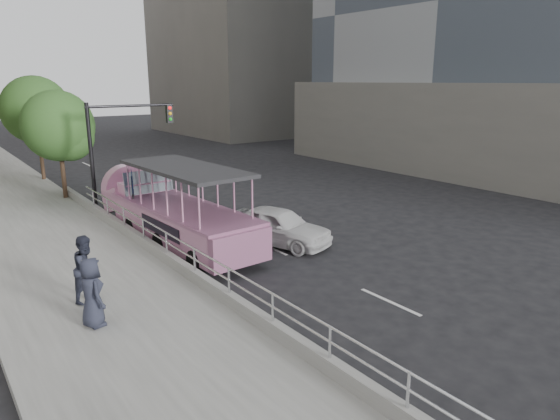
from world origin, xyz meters
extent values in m
plane|color=black|center=(0.00, 0.00, 0.00)|extent=(160.00, 160.00, 0.00)
cube|color=#A4A49F|center=(-5.75, 10.00, 0.15)|extent=(5.50, 80.00, 0.30)
cube|color=#A1A19C|center=(-3.12, 2.00, 0.48)|extent=(0.24, 30.00, 0.36)
cylinder|color=silver|center=(-3.12, -6.00, 1.01)|extent=(0.07, 0.07, 0.70)
cylinder|color=silver|center=(-3.12, -4.00, 1.01)|extent=(0.07, 0.07, 0.70)
cylinder|color=silver|center=(-3.12, -2.00, 1.01)|extent=(0.07, 0.07, 0.70)
cylinder|color=silver|center=(-3.12, 0.00, 1.01)|extent=(0.07, 0.07, 0.70)
cylinder|color=silver|center=(-3.12, 2.00, 1.01)|extent=(0.07, 0.07, 0.70)
cylinder|color=silver|center=(-3.12, 4.00, 1.01)|extent=(0.07, 0.07, 0.70)
cylinder|color=silver|center=(-3.12, 6.00, 1.01)|extent=(0.07, 0.07, 0.70)
cylinder|color=silver|center=(-3.12, 8.00, 1.01)|extent=(0.07, 0.07, 0.70)
cylinder|color=silver|center=(-3.12, 10.00, 1.01)|extent=(0.07, 0.07, 0.70)
cylinder|color=silver|center=(-3.12, 12.00, 1.01)|extent=(0.07, 0.07, 0.70)
cylinder|color=silver|center=(-3.12, 2.00, 1.01)|extent=(0.06, 22.00, 0.06)
cylinder|color=silver|center=(-3.12, 2.00, 1.34)|extent=(0.06, 22.00, 0.06)
cylinder|color=black|center=(-2.46, 3.23, 0.41)|extent=(0.36, 0.83, 0.82)
cylinder|color=black|center=(-0.46, 3.33, 0.41)|extent=(0.36, 0.83, 0.82)
cylinder|color=black|center=(-2.59, 5.77, 0.41)|extent=(0.36, 0.83, 0.82)
cylinder|color=black|center=(-0.59, 5.87, 0.41)|extent=(0.36, 0.83, 0.82)
cylinder|color=black|center=(-2.71, 8.31, 0.41)|extent=(0.36, 0.83, 0.82)
cylinder|color=black|center=(-0.72, 8.41, 0.41)|extent=(0.36, 0.83, 0.82)
cube|color=#BF799E|center=(-1.60, 6.00, 0.93)|extent=(2.64, 7.54, 1.13)
cube|color=#BF799E|center=(-1.82, 10.35, 1.16)|extent=(2.32, 2.04, 1.42)
cylinder|color=#BF799E|center=(-1.86, 11.12, 1.43)|extent=(2.16, 0.74, 2.13)
cube|color=#895072|center=(-1.40, 2.15, 0.93)|extent=(2.28, 0.43, 1.13)
cube|color=#895072|center=(-1.60, 6.00, 1.55)|extent=(2.76, 7.82, 0.11)
cube|color=#252528|center=(-1.58, 5.64, 3.08)|extent=(2.70, 6.10, 0.13)
cube|color=gray|center=(-1.74, 8.76, 2.10)|extent=(2.09, 0.30, 0.95)
cube|color=#BF799E|center=(-1.76, 9.17, 1.83)|extent=(2.04, 1.01, 0.45)
imported|color=silver|center=(1.50, 4.13, 0.73)|extent=(3.04, 4.61, 1.46)
imported|color=#272A39|center=(-6.05, 2.53, 1.23)|extent=(1.15, 1.11, 1.86)
imported|color=#272A39|center=(-6.40, 0.97, 1.18)|extent=(0.66, 0.92, 1.75)
cylinder|color=black|center=(-2.64, 8.18, 1.26)|extent=(0.08, 0.08, 2.51)
cube|color=navy|center=(-2.64, 8.18, 2.31)|extent=(0.22, 0.60, 0.90)
cube|color=silver|center=(-2.61, 8.18, 2.31)|extent=(0.14, 0.38, 0.55)
cylinder|color=black|center=(-2.90, 12.50, 2.60)|extent=(0.18, 0.18, 5.20)
cylinder|color=black|center=(-0.90, 12.50, 5.00)|extent=(4.20, 0.12, 0.12)
cube|color=black|center=(1.00, 12.50, 4.55)|extent=(0.28, 0.22, 0.85)
sphere|color=red|center=(1.00, 12.37, 4.85)|extent=(0.16, 0.16, 0.16)
cylinder|color=#322316|center=(-3.40, 16.00, 1.54)|extent=(0.22, 0.22, 3.08)
sphere|color=#2C5A24|center=(-3.40, 16.00, 3.96)|extent=(3.52, 3.52, 3.52)
sphere|color=#2C5A24|center=(-3.00, 15.70, 3.41)|extent=(2.42, 2.42, 2.42)
cylinder|color=#322316|center=(-3.20, 22.00, 1.74)|extent=(0.22, 0.22, 3.47)
sphere|color=#2C5A24|center=(-3.20, 22.00, 4.46)|extent=(3.97, 3.97, 3.97)
sphere|color=#2C5A24|center=(-2.80, 21.70, 3.84)|extent=(2.73, 2.73, 2.73)
cube|color=slate|center=(30.00, 10.00, 3.00)|extent=(26.00, 26.00, 6.00)
camera|label=1|loc=(-9.34, -10.73, 6.15)|focal=32.00mm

